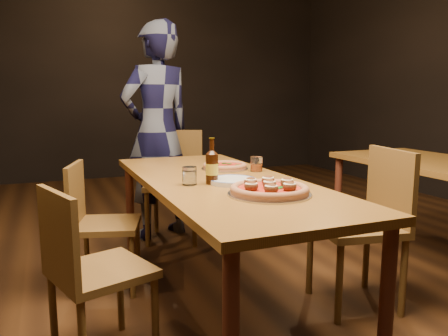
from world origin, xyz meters
name	(u,v)px	position (x,y,z in m)	size (l,w,h in m)	color
ground	(221,306)	(0.00, 0.00, 0.00)	(9.00, 9.00, 0.00)	black
table_main	(221,192)	(0.00, 0.00, 0.68)	(0.80, 2.00, 0.75)	brown
chair_main_nw	(102,270)	(-0.69, -0.26, 0.43)	(0.40, 0.40, 0.85)	brown
chair_main_sw	(107,224)	(-0.56, 0.51, 0.42)	(0.39, 0.39, 0.84)	brown
chair_main_e	(356,225)	(0.72, -0.27, 0.48)	(0.44, 0.44, 0.95)	brown
chair_end	(174,184)	(0.09, 1.28, 0.48)	(0.45, 0.45, 0.96)	brown
pizza_meatball	(269,189)	(0.06, -0.45, 0.78)	(0.39, 0.39, 0.07)	#B7B7BF
pizza_margherita	(225,166)	(0.16, 0.31, 0.77)	(0.30, 0.30, 0.04)	#B7B7BF
plate_stack	(232,181)	(0.01, -0.13, 0.76)	(0.25, 0.25, 0.02)	white
beer_bottle	(212,168)	(-0.09, -0.11, 0.84)	(0.07, 0.07, 0.24)	black
water_glass	(189,176)	(-0.21, -0.09, 0.80)	(0.08, 0.08, 0.09)	white
amber_glass	(256,164)	(0.30, 0.16, 0.80)	(0.07, 0.07, 0.09)	#B04A13
diner	(157,131)	(0.00, 1.44, 0.91)	(0.67, 0.44, 1.83)	black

